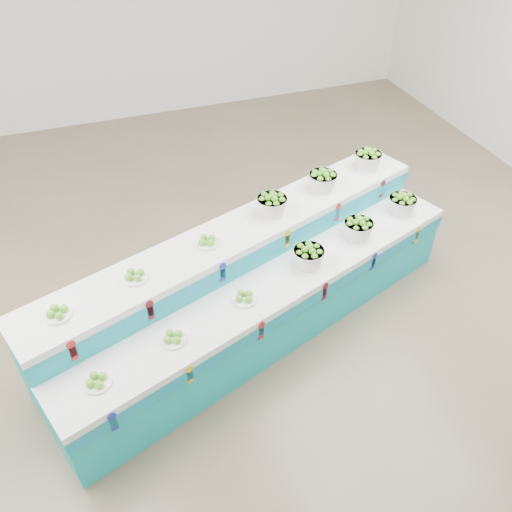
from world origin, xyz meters
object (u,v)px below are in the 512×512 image
at_px(basket_upper_right, 368,159).
at_px(basket_lower_left, 309,256).
at_px(plate_upper_mid, 135,275).
at_px(display_stand, 256,284).

bearing_deg(basket_upper_right, basket_lower_left, -139.06).
height_order(plate_upper_mid, basket_upper_right, basket_upper_right).
xyz_separation_m(display_stand, basket_lower_left, (0.48, -0.12, 0.32)).
bearing_deg(plate_upper_mid, display_stand, 5.48).
xyz_separation_m(display_stand, plate_upper_mid, (-1.11, -0.11, 0.55)).
height_order(basket_lower_left, basket_upper_right, basket_upper_right).
height_order(basket_lower_left, plate_upper_mid, plate_upper_mid).
relative_size(display_stand, basket_lower_left, 14.69).
bearing_deg(basket_upper_right, display_stand, -151.99).
distance_m(plate_upper_mid, basket_upper_right, 2.87).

